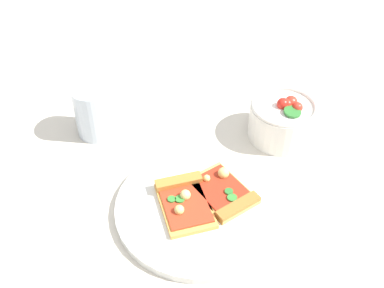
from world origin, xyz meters
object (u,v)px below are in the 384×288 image
object	(u,v)px
pizza_slice_near	(184,200)
pizza_slice_far	(224,193)
plate	(200,207)
salad_bowl	(283,119)
soda_glass	(95,112)

from	to	relation	value
pizza_slice_near	pizza_slice_far	xyz separation A→B (m)	(0.05, 0.04, -0.00)
plate	pizza_slice_far	distance (m)	0.05
plate	salad_bowl	bearing A→B (deg)	77.35
pizza_slice_far	salad_bowl	xyz separation A→B (m)	(0.03, 0.21, 0.02)
pizza_slice_near	soda_glass	world-z (taller)	soda_glass
plate	soda_glass	world-z (taller)	soda_glass
salad_bowl	soda_glass	xyz separation A→B (m)	(-0.32, -0.15, 0.01)
plate	salad_bowl	xyz separation A→B (m)	(0.05, 0.24, 0.03)
plate	pizza_slice_near	bearing A→B (deg)	-161.66
salad_bowl	pizza_slice_near	bearing A→B (deg)	-107.62
salad_bowl	soda_glass	world-z (taller)	soda_glass
pizza_slice_far	plate	bearing A→B (deg)	-126.48
pizza_slice_near	soda_glass	distance (m)	0.26
pizza_slice_far	soda_glass	distance (m)	0.30
pizza_slice_far	salad_bowl	world-z (taller)	salad_bowl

